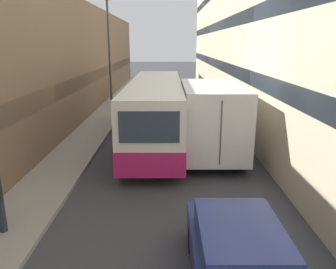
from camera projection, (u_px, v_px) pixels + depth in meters
name	position (u px, v px, depth m)	size (l,w,h in m)	color
ground_plane	(167.00, 141.00, 16.66)	(150.00, 150.00, 0.00)	#38383D
sidewalk_left	(84.00, 140.00, 16.63)	(1.99, 60.00, 0.14)	gray
building_left_shopfront	(36.00, 74.00, 15.73)	(2.40, 60.00, 7.42)	brown
building_right_apartment	(276.00, 6.00, 14.95)	(2.40, 60.00, 12.94)	beige
car_hatchback	(238.00, 259.00, 6.40)	(1.84, 4.26, 1.42)	navy
bus	(154.00, 110.00, 16.22)	(2.44, 11.54, 3.05)	silver
box_truck	(208.00, 116.00, 14.64)	(2.42, 7.04, 3.13)	silver
panel_van	(146.00, 90.00, 26.85)	(1.93, 4.14, 1.91)	silver
street_lamp	(107.00, 37.00, 19.07)	(0.36, 0.80, 7.31)	#38383D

